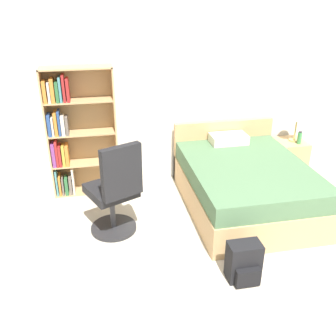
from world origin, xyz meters
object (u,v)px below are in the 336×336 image
object	(u,v)px
office_chair	(115,193)
nightstand	(289,158)
water_bottle	(299,138)
bed	(244,183)
bookshelf	(73,133)
backpack_black	(244,263)
table_lamp	(298,115)

from	to	relation	value
office_chair	nightstand	size ratio (longest dim) A/B	2.09
water_bottle	office_chair	bearing A→B (deg)	-161.29
bed	nightstand	size ratio (longest dim) A/B	3.52
bookshelf	bed	bearing A→B (deg)	-20.15
bookshelf	backpack_black	xyz separation A→B (m)	(1.57, -2.07, -0.66)
bookshelf	bed	xyz separation A→B (m)	(2.07, -0.76, -0.54)
bed	office_chair	bearing A→B (deg)	-168.51
nightstand	bookshelf	bearing A→B (deg)	178.54
bookshelf	office_chair	xyz separation A→B (m)	(0.44, -1.09, -0.32)
office_chair	water_bottle	size ratio (longest dim) A/B	6.14
bed	backpack_black	bearing A→B (deg)	-111.14
bed	office_chair	xyz separation A→B (m)	(-1.63, -0.33, 0.22)
backpack_black	office_chair	bearing A→B (deg)	138.98
office_chair	water_bottle	bearing A→B (deg)	18.71
bed	table_lamp	size ratio (longest dim) A/B	3.91
table_lamp	water_bottle	size ratio (longest dim) A/B	2.64
table_lamp	water_bottle	distance (m)	0.32
bookshelf	backpack_black	size ratio (longest dim) A/B	4.29
table_lamp	water_bottle	xyz separation A→B (m)	(0.01, -0.12, -0.30)
water_bottle	backpack_black	xyz separation A→B (m)	(-1.54, -1.88, -0.44)
bookshelf	backpack_black	bearing A→B (deg)	-52.87
bed	office_chair	distance (m)	1.68
office_chair	table_lamp	distance (m)	2.87
bookshelf	office_chair	distance (m)	1.22
table_lamp	water_bottle	bearing A→B (deg)	-85.50
bookshelf	water_bottle	distance (m)	3.12
bookshelf	office_chair	bearing A→B (deg)	-67.92
bed	backpack_black	size ratio (longest dim) A/B	4.84
bookshelf	office_chair	world-z (taller)	bookshelf
nightstand	water_bottle	bearing A→B (deg)	-65.50
bookshelf	table_lamp	xyz separation A→B (m)	(3.09, -0.07, 0.08)
bookshelf	bed	distance (m)	2.27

